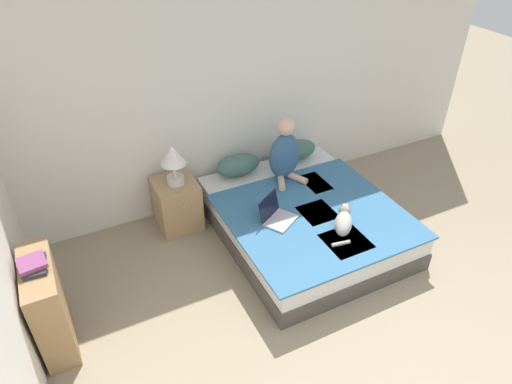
{
  "coord_description": "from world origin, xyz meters",
  "views": [
    {
      "loc": [
        -2.0,
        -0.95,
        3.08
      ],
      "look_at": [
        -0.5,
        2.05,
        0.74
      ],
      "focal_mm": 32.0,
      "sensor_mm": 36.0,
      "label": 1
    }
  ],
  "objects_px": {
    "pillow_near": "(238,165)",
    "laptop_open": "(276,215)",
    "cat_tabby": "(344,221)",
    "nightstand": "(177,204)",
    "bookshelf": "(49,305)",
    "bed": "(304,220)",
    "pillow_far": "(296,150)",
    "book_stack_top": "(33,264)",
    "table_lamp": "(173,159)",
    "person_sitting": "(285,153)"
  },
  "relations": [
    {
      "from": "pillow_far",
      "to": "cat_tabby",
      "type": "height_order",
      "value": "pillow_far"
    },
    {
      "from": "cat_tabby",
      "to": "laptop_open",
      "type": "distance_m",
      "value": 0.62
    },
    {
      "from": "laptop_open",
      "to": "cat_tabby",
      "type": "bearing_deg",
      "value": -69.22
    },
    {
      "from": "laptop_open",
      "to": "bookshelf",
      "type": "relative_size",
      "value": 0.51
    },
    {
      "from": "cat_tabby",
      "to": "pillow_far",
      "type": "bearing_deg",
      "value": 28.46
    },
    {
      "from": "pillow_near",
      "to": "laptop_open",
      "type": "distance_m",
      "value": 0.9
    },
    {
      "from": "pillow_far",
      "to": "nightstand",
      "type": "xyz_separation_m",
      "value": [
        -1.45,
        -0.07,
        -0.23
      ]
    },
    {
      "from": "pillow_far",
      "to": "person_sitting",
      "type": "height_order",
      "value": "person_sitting"
    },
    {
      "from": "bed",
      "to": "pillow_near",
      "type": "height_order",
      "value": "pillow_near"
    },
    {
      "from": "cat_tabby",
      "to": "book_stack_top",
      "type": "distance_m",
      "value": 2.57
    },
    {
      "from": "pillow_far",
      "to": "nightstand",
      "type": "relative_size",
      "value": 0.92
    },
    {
      "from": "pillow_far",
      "to": "book_stack_top",
      "type": "height_order",
      "value": "book_stack_top"
    },
    {
      "from": "pillow_far",
      "to": "nightstand",
      "type": "height_order",
      "value": "pillow_far"
    },
    {
      "from": "book_stack_top",
      "to": "laptop_open",
      "type": "bearing_deg",
      "value": 3.9
    },
    {
      "from": "pillow_far",
      "to": "bed",
      "type": "bearing_deg",
      "value": -113.88
    },
    {
      "from": "laptop_open",
      "to": "table_lamp",
      "type": "height_order",
      "value": "table_lamp"
    },
    {
      "from": "bed",
      "to": "nightstand",
      "type": "relative_size",
      "value": 3.63
    },
    {
      "from": "nightstand",
      "to": "bookshelf",
      "type": "relative_size",
      "value": 0.69
    },
    {
      "from": "laptop_open",
      "to": "table_lamp",
      "type": "bearing_deg",
      "value": 100.47
    },
    {
      "from": "pillow_far",
      "to": "bookshelf",
      "type": "relative_size",
      "value": 0.63
    },
    {
      "from": "cat_tabby",
      "to": "table_lamp",
      "type": "relative_size",
      "value": 0.9
    },
    {
      "from": "table_lamp",
      "to": "book_stack_top",
      "type": "relative_size",
      "value": 1.75
    },
    {
      "from": "pillow_far",
      "to": "person_sitting",
      "type": "distance_m",
      "value": 0.46
    },
    {
      "from": "person_sitting",
      "to": "book_stack_top",
      "type": "xyz_separation_m",
      "value": [
        -2.47,
        -0.75,
        0.12
      ]
    },
    {
      "from": "bookshelf",
      "to": "book_stack_top",
      "type": "xyz_separation_m",
      "value": [
        -0.0,
        0.0,
        0.42
      ]
    },
    {
      "from": "laptop_open",
      "to": "table_lamp",
      "type": "distance_m",
      "value": 1.14
    },
    {
      "from": "pillow_near",
      "to": "table_lamp",
      "type": "distance_m",
      "value": 0.8
    },
    {
      "from": "laptop_open",
      "to": "book_stack_top",
      "type": "relative_size",
      "value": 1.62
    },
    {
      "from": "bed",
      "to": "table_lamp",
      "type": "relative_size",
      "value": 4.5
    },
    {
      "from": "laptop_open",
      "to": "book_stack_top",
      "type": "bearing_deg",
      "value": 153.01
    },
    {
      "from": "bookshelf",
      "to": "nightstand",
      "type": "bearing_deg",
      "value": 36.05
    },
    {
      "from": "pillow_near",
      "to": "cat_tabby",
      "type": "xyz_separation_m",
      "value": [
        0.47,
        -1.28,
        -0.03
      ]
    },
    {
      "from": "pillow_near",
      "to": "pillow_far",
      "type": "distance_m",
      "value": 0.72
    },
    {
      "from": "laptop_open",
      "to": "bed",
      "type": "bearing_deg",
      "value": -18.5
    },
    {
      "from": "pillow_near",
      "to": "laptop_open",
      "type": "height_order",
      "value": "laptop_open"
    },
    {
      "from": "bookshelf",
      "to": "cat_tabby",
      "type": "bearing_deg",
      "value": -5.5
    },
    {
      "from": "person_sitting",
      "to": "bookshelf",
      "type": "relative_size",
      "value": 0.9
    },
    {
      "from": "bed",
      "to": "table_lamp",
      "type": "height_order",
      "value": "table_lamp"
    },
    {
      "from": "bed",
      "to": "cat_tabby",
      "type": "height_order",
      "value": "cat_tabby"
    },
    {
      "from": "bed",
      "to": "person_sitting",
      "type": "bearing_deg",
      "value": 84.78
    },
    {
      "from": "bed",
      "to": "bookshelf",
      "type": "xyz_separation_m",
      "value": [
        -2.42,
        -0.22,
        0.2
      ]
    },
    {
      "from": "book_stack_top",
      "to": "bookshelf",
      "type": "bearing_deg",
      "value": -65.9
    },
    {
      "from": "cat_tabby",
      "to": "person_sitting",
      "type": "bearing_deg",
      "value": 43.11
    },
    {
      "from": "pillow_near",
      "to": "laptop_open",
      "type": "bearing_deg",
      "value": -90.96
    },
    {
      "from": "person_sitting",
      "to": "book_stack_top",
      "type": "distance_m",
      "value": 2.59
    },
    {
      "from": "person_sitting",
      "to": "table_lamp",
      "type": "distance_m",
      "value": 1.16
    },
    {
      "from": "pillow_near",
      "to": "person_sitting",
      "type": "xyz_separation_m",
      "value": [
        0.41,
        -0.29,
        0.19
      ]
    },
    {
      "from": "pillow_far",
      "to": "book_stack_top",
      "type": "bearing_deg",
      "value": -159.63
    },
    {
      "from": "cat_tabby",
      "to": "nightstand",
      "type": "height_order",
      "value": "cat_tabby"
    },
    {
      "from": "bed",
      "to": "laptop_open",
      "type": "bearing_deg",
      "value": -167.62
    }
  ]
}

